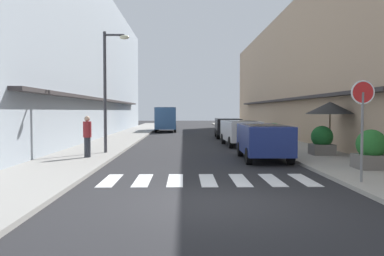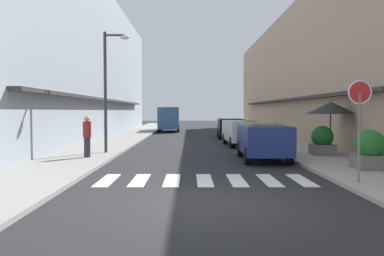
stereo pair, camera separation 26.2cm
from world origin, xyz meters
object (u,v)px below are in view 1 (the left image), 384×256
at_px(round_street_sign, 363,104).
at_px(planter_corner, 371,150).
at_px(parked_car_far, 228,126).
at_px(planter_midblock, 322,141).
at_px(parked_car_mid, 241,130).
at_px(pedestrian_walking_near, 87,136).
at_px(delivery_van, 166,117).
at_px(street_lamp, 109,79).
at_px(cafe_umbrella, 330,108).
at_px(parked_car_near, 264,138).
at_px(planter_far, 274,134).

bearing_deg(round_street_sign, planter_corner, 60.40).
distance_m(parked_car_far, planter_midblock, 12.91).
xyz_separation_m(parked_car_mid, pedestrian_walking_near, (-7.27, -6.60, 0.10)).
relative_size(delivery_van, street_lamp, 0.98).
distance_m(delivery_van, planter_corner, 27.36).
distance_m(round_street_sign, cafe_umbrella, 7.42).
bearing_deg(planter_corner, parked_car_mid, 106.33).
relative_size(parked_car_mid, planter_corner, 3.29).
relative_size(delivery_van, planter_corner, 4.17).
relative_size(planter_midblock, pedestrian_walking_near, 0.74).
distance_m(parked_car_near, planter_midblock, 2.93).
xyz_separation_m(parked_car_mid, delivery_van, (-5.03, 16.12, 0.48)).
bearing_deg(parked_car_near, planter_corner, -48.20).
bearing_deg(planter_corner, street_lamp, 150.97).
bearing_deg(planter_corner, delivery_van, 106.95).
bearing_deg(planter_far, delivery_van, 114.01).
distance_m(delivery_van, pedestrian_walking_near, 22.83).
xyz_separation_m(delivery_van, round_street_sign, (6.53, -28.70, 0.81)).
height_order(parked_car_far, street_lamp, street_lamp).
xyz_separation_m(parked_car_mid, street_lamp, (-6.71, -4.69, 2.56)).
distance_m(parked_car_far, round_street_sign, 19.51).
distance_m(planter_corner, pedestrian_walking_near, 10.78).
height_order(planter_midblock, planter_far, planter_midblock).
height_order(parked_car_near, planter_midblock, parked_car_near).
bearing_deg(planter_midblock, planter_corner, -87.51).
bearing_deg(planter_midblock, parked_car_near, -160.79).
height_order(street_lamp, cafe_umbrella, street_lamp).
bearing_deg(planter_corner, parked_car_far, 99.90).
distance_m(cafe_umbrella, planter_corner, 4.90).
height_order(parked_car_mid, street_lamp, street_lamp).
relative_size(parked_car_mid, street_lamp, 0.78).
xyz_separation_m(street_lamp, planter_midblock, (9.47, -1.10, -2.75)).
bearing_deg(parked_car_far, round_street_sign, -85.57).
relative_size(planter_corner, planter_far, 1.08).
bearing_deg(planter_far, round_street_sign, -92.22).
bearing_deg(pedestrian_walking_near, delivery_van, 112.44).
bearing_deg(planter_far, street_lamp, -150.04).
distance_m(round_street_sign, planter_midblock, 7.06).
distance_m(parked_car_near, parked_car_mid, 6.76).
height_order(round_street_sign, pedestrian_walking_near, round_street_sign).
relative_size(parked_car_mid, cafe_umbrella, 1.84).
xyz_separation_m(parked_car_far, planter_corner, (2.94, -16.87, -0.18)).
height_order(street_lamp, planter_far, street_lamp).
relative_size(street_lamp, pedestrian_walking_near, 3.24).
xyz_separation_m(parked_car_far, planter_midblock, (2.76, -12.61, -0.20)).
height_order(parked_car_mid, planter_midblock, parked_car_mid).
xyz_separation_m(round_street_sign, cafe_umbrella, (1.75, 7.21, -0.06)).
bearing_deg(round_street_sign, street_lamp, 136.13).
bearing_deg(pedestrian_walking_near, planter_midblock, 32.65).
distance_m(parked_car_near, planter_far, 7.37).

